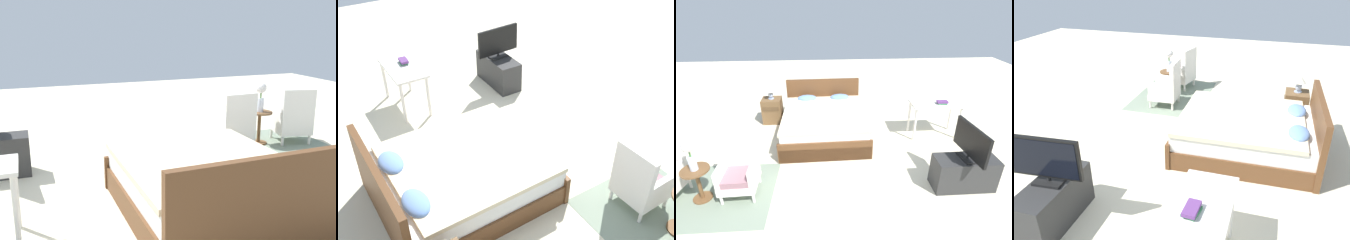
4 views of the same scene
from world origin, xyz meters
TOP-DOWN VIEW (x-y plane):
  - ground_plane at (0.00, 0.00)m, footprint 16.00×16.00m
  - floor_rug at (-1.94, -0.85)m, footprint 2.10×1.50m
  - bed at (-0.08, 0.98)m, footprint 1.78×2.10m
  - armchair_by_window_left at (-2.48, -0.80)m, footprint 0.64×0.64m
  - armchair_by_window_right at (-1.38, -0.79)m, footprint 0.56×0.56m
  - side_table at (-1.94, -0.94)m, footprint 0.40×0.40m
  - flower_vase at (-1.94, -0.94)m, footprint 0.17×0.17m

SIDE VIEW (x-z plane):
  - ground_plane at x=0.00m, z-range 0.00..0.00m
  - floor_rug at x=-1.94m, z-range 0.00..0.01m
  - bed at x=-0.08m, z-range -0.18..0.78m
  - side_table at x=-1.94m, z-range 0.07..0.61m
  - armchair_by_window_left at x=-2.48m, z-range -0.08..0.84m
  - armchair_by_window_right at x=-1.38m, z-range -0.08..0.84m
  - flower_vase at x=-1.94m, z-range 0.60..1.07m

